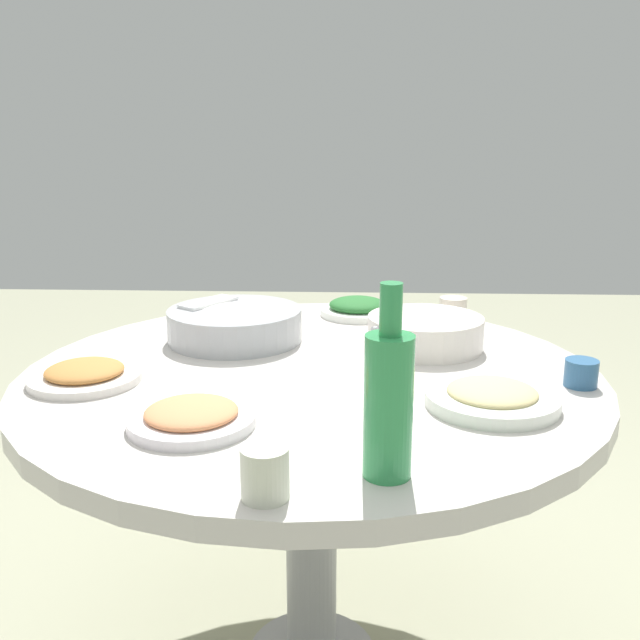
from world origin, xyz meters
TOP-DOWN VIEW (x-y plane):
  - round_dining_table at (0.00, 0.00)m, footprint 1.18×1.18m
  - rice_bowl at (-0.21, -0.19)m, footprint 0.31×0.31m
  - soup_bowl at (-0.17, 0.25)m, footprint 0.26×0.26m
  - dish_noodles at (0.19, 0.33)m, footprint 0.24×0.24m
  - dish_shrimp at (0.30, -0.18)m, footprint 0.21×0.21m
  - dish_tofu_braise at (0.09, -0.44)m, footprint 0.22×0.22m
  - dish_greens at (-0.46, 0.10)m, footprint 0.20×0.20m
  - green_bottle at (0.46, 0.13)m, footprint 0.07×0.07m
  - tea_cup_near at (-0.38, 0.34)m, footprint 0.07×0.07m
  - tea_cup_far at (0.08, 0.53)m, footprint 0.06×0.06m
  - tea_cup_side at (0.53, -0.03)m, footprint 0.07×0.07m

SIDE VIEW (x-z plane):
  - round_dining_table at x=0.00m, z-range 0.27..0.99m
  - dish_tofu_braise at x=0.09m, z-range 0.72..0.76m
  - dish_shrimp at x=0.30m, z-range 0.72..0.76m
  - dish_noodles at x=0.19m, z-range 0.72..0.76m
  - dish_greens at x=-0.46m, z-range 0.72..0.76m
  - tea_cup_far at x=0.08m, z-range 0.72..0.77m
  - soup_bowl at x=-0.17m, z-range 0.72..0.79m
  - tea_cup_near at x=-0.38m, z-range 0.72..0.79m
  - tea_cup_side at x=0.53m, z-range 0.72..0.79m
  - rice_bowl at x=-0.21m, z-range 0.72..0.80m
  - green_bottle at x=0.46m, z-range 0.69..0.97m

